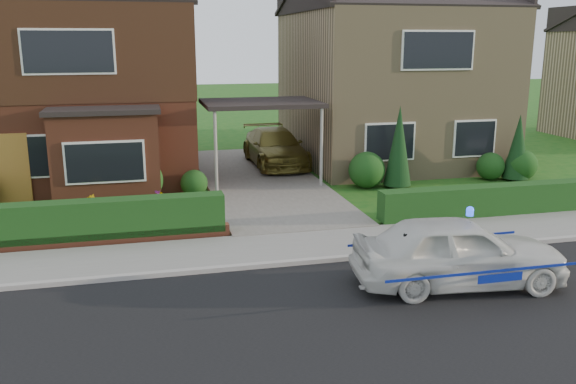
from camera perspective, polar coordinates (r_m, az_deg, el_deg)
name	(u,v)px	position (r m, az deg, el deg)	size (l,w,h in m)	color
ground	(387,323)	(10.82, 9.24, -12.00)	(120.00, 120.00, 0.00)	#154E14
road	(387,323)	(10.82, 9.24, -12.00)	(60.00, 6.00, 0.02)	black
kerb	(333,259)	(13.42, 4.19, -6.31)	(60.00, 0.16, 0.12)	#9E9993
sidewalk	(319,245)	(14.37, 2.91, -4.95)	(60.00, 2.00, 0.10)	slate
driveway	(261,181)	(20.83, -2.51, 1.07)	(3.80, 12.00, 0.12)	#666059
house_left	(82,67)	(22.91, -18.72, 11.01)	(7.50, 9.53, 7.25)	brown
house_right	(389,68)	(24.91, 9.45, 11.39)	(7.50, 8.06, 7.25)	#9F8761
carport_link	(261,105)	(20.36, -2.56, 8.18)	(3.80, 3.00, 2.77)	black
dwarf_wall	(64,242)	(15.04, -20.27, -4.44)	(7.70, 0.25, 0.36)	brown
hedge_left	(65,248)	(15.23, -20.15, -4.91)	(7.50, 0.55, 0.90)	#123815
hedge_right	(507,216)	(17.90, 19.82, -2.12)	(7.50, 0.55, 0.80)	#123815
shrub_left_mid	(141,181)	(18.66, -13.62, 1.05)	(1.32, 1.32, 1.32)	#123815
shrub_left_near	(194,183)	(19.07, -8.78, 0.82)	(0.84, 0.84, 0.84)	#123815
shrub_right_near	(367,170)	(20.08, 7.38, 2.06)	(1.20, 1.20, 1.20)	#123815
shrub_right_mid	(490,166)	(22.24, 18.42, 2.30)	(0.96, 0.96, 0.96)	#123815
shrub_right_far	(521,165)	(22.53, 20.99, 2.38)	(1.08, 1.08, 1.08)	#123815
conifer_a	(399,149)	(20.15, 10.31, 4.01)	(0.90, 0.90, 2.60)	black
conifer_b	(518,149)	(22.32, 20.69, 3.77)	(0.90, 0.90, 2.20)	black
police_car	(458,252)	(12.37, 15.64, -5.45)	(3.79, 4.28, 1.57)	silver
driveway_car	(275,147)	(23.11, -1.22, 4.21)	(1.88, 4.62, 1.34)	brown
potted_plant_b	(88,209)	(16.99, -18.21, -1.49)	(0.42, 0.34, 0.76)	gray
potted_plant_c	(160,203)	(17.25, -11.89, -1.02)	(0.37, 0.37, 0.67)	gray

